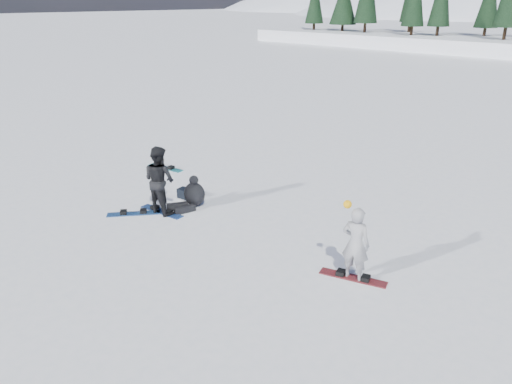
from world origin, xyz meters
TOP-DOWN VIEW (x-y plane):
  - ground at (0.00, 0.00)m, footprint 420.00×420.00m
  - snowboarder_woman at (2.77, 1.72)m, footprint 0.69×0.53m
  - snowboarder_man at (-3.31, 0.94)m, footprint 1.06×0.87m
  - seated_rider at (-2.98, 1.85)m, footprint 0.85×1.23m
  - gear_bag at (-3.68, 2.11)m, footprint 0.50×0.39m
  - snowboard_woman at (2.77, 1.72)m, footprint 1.51×0.75m
  - snowboard_man at (-3.31, 0.94)m, footprint 1.52×0.48m
  - snowboard_loose_a at (-3.76, 0.29)m, footprint 1.14×1.36m
  - snowboard_loose_c at (-6.51, 3.41)m, footprint 1.53×0.56m

SIDE VIEW (x-z plane):
  - ground at x=0.00m, z-range 0.00..0.00m
  - snowboard_woman at x=2.77m, z-range 0.00..0.03m
  - snowboard_man at x=-3.31m, z-range 0.00..0.03m
  - snowboard_loose_a at x=-3.76m, z-range 0.00..0.03m
  - snowboard_loose_c at x=-6.51m, z-range 0.00..0.03m
  - gear_bag at x=-3.68m, z-range 0.00..0.30m
  - seated_rider at x=-2.98m, z-range -0.11..0.85m
  - snowboarder_woman at x=2.77m, z-range -0.06..1.79m
  - snowboarder_man at x=-3.31m, z-range 0.00..1.98m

